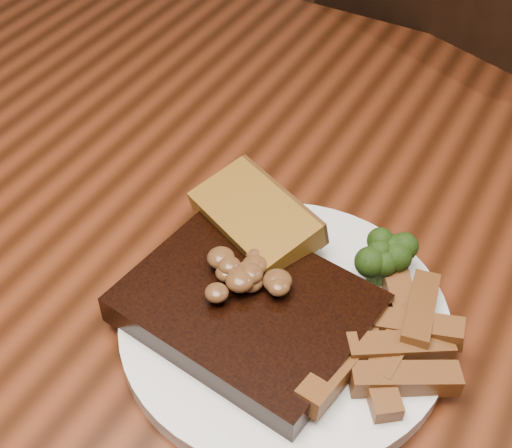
% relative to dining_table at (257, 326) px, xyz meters
% --- Properties ---
extents(dining_table, '(1.60, 0.90, 0.75)m').
position_rel_dining_table_xyz_m(dining_table, '(0.00, 0.00, 0.00)').
color(dining_table, '#512210').
rests_on(dining_table, ground).
extents(chair_far, '(0.58, 0.58, 0.96)m').
position_rel_dining_table_xyz_m(chair_far, '(0.07, 0.58, -0.13)').
color(chair_far, black).
rests_on(chair_far, ground).
extents(plate, '(0.29, 0.29, 0.01)m').
position_rel_dining_table_xyz_m(plate, '(0.05, -0.05, 0.10)').
color(plate, silver).
rests_on(plate, dining_table).
extents(steak, '(0.20, 0.16, 0.03)m').
position_rel_dining_table_xyz_m(steak, '(0.03, -0.07, 0.12)').
color(steak, black).
rests_on(steak, plate).
extents(steak_bone, '(0.15, 0.03, 0.02)m').
position_rel_dining_table_xyz_m(steak_bone, '(0.03, -0.13, 0.11)').
color(steak_bone, '#BBAB91').
rests_on(steak_bone, plate).
extents(mushroom_pile, '(0.06, 0.06, 0.03)m').
position_rel_dining_table_xyz_m(mushroom_pile, '(0.02, -0.06, 0.15)').
color(mushroom_pile, brown).
rests_on(mushroom_pile, steak).
extents(garlic_bread, '(0.13, 0.10, 0.02)m').
position_rel_dining_table_xyz_m(garlic_bread, '(-0.01, 0.01, 0.12)').
color(garlic_bread, brown).
rests_on(garlic_bread, plate).
extents(potato_wedges, '(0.10, 0.10, 0.02)m').
position_rel_dining_table_xyz_m(potato_wedges, '(0.13, -0.04, 0.12)').
color(potato_wedges, brown).
rests_on(potato_wedges, plate).
extents(broccoli_cluster, '(0.07, 0.07, 0.04)m').
position_rel_dining_table_xyz_m(broccoli_cluster, '(0.10, 0.02, 0.12)').
color(broccoli_cluster, '#1C370C').
rests_on(broccoli_cluster, plate).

